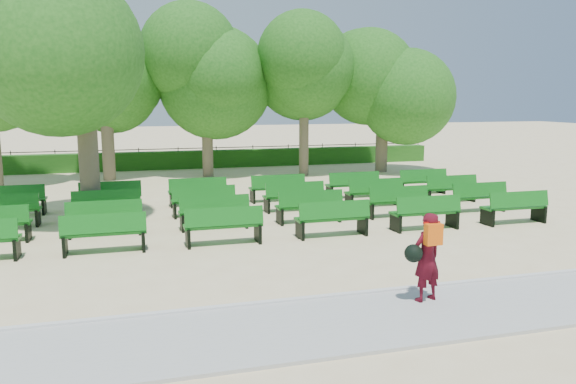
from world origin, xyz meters
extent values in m
plane|color=beige|center=(0.00, 0.00, 0.00)|extent=(120.00, 120.00, 0.00)
cube|color=#B0B1AC|center=(0.00, -7.40, 0.03)|extent=(30.00, 2.20, 0.06)
cube|color=silver|center=(0.00, -6.25, 0.05)|extent=(30.00, 0.12, 0.10)
cube|color=#215A17|center=(0.00, 14.00, 0.45)|extent=(26.00, 0.70, 0.90)
cube|color=#126917|center=(0.05, 0.86, 0.48)|extent=(1.94, 0.60, 0.06)
cube|color=#126917|center=(0.05, 0.64, 0.75)|extent=(1.93, 0.21, 0.45)
cylinder|color=brown|center=(-4.67, 1.94, 1.61)|extent=(0.57, 0.57, 3.21)
ellipsoid|color=#28691C|center=(-4.67, 1.94, 4.60)|extent=(5.06, 5.06, 4.56)
imported|color=#490A15|center=(1.37, -6.89, 0.85)|extent=(0.65, 0.51, 1.58)
cube|color=#FF600D|center=(1.37, -7.07, 1.30)|extent=(0.30, 0.15, 0.37)
sphere|color=black|center=(1.08, -6.94, 0.96)|extent=(0.32, 0.32, 0.32)
camera|label=1|loc=(-3.59, -15.33, 3.59)|focal=35.00mm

